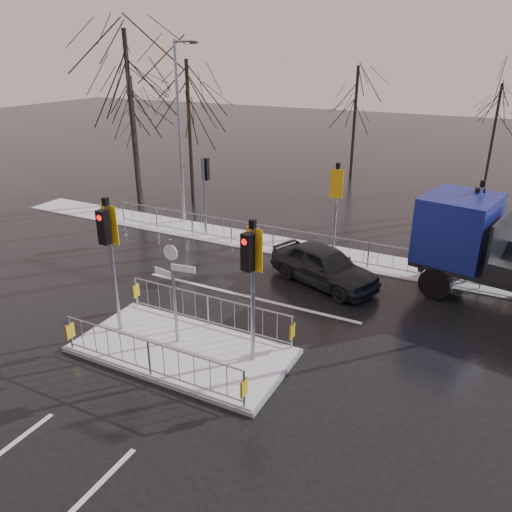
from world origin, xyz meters
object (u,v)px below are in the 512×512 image
at_px(car_far_lane, 324,265).
at_px(flatbed_truck, 487,247).
at_px(traffic_island, 182,340).
at_px(street_lamp_left, 180,128).

distance_m(car_far_lane, flatbed_truck, 5.38).
height_order(traffic_island, street_lamp_left, street_lamp_left).
bearing_deg(car_far_lane, street_lamp_left, 87.90).
relative_size(traffic_island, car_far_lane, 1.44).
xyz_separation_m(traffic_island, flatbed_truck, (7.02, 7.46, 1.38)).
bearing_deg(street_lamp_left, flatbed_truck, -8.59).
distance_m(flatbed_truck, street_lamp_left, 13.86).
distance_m(traffic_island, street_lamp_left, 12.17).
xyz_separation_m(flatbed_truck, street_lamp_left, (-13.44, 2.03, 2.72)).
bearing_deg(flatbed_truck, car_far_lane, -163.35).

